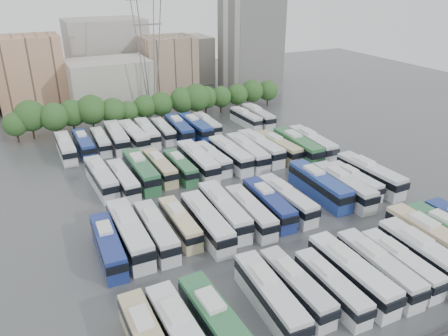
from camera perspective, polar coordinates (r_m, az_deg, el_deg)
name	(u,v)px	position (r m, az deg, el deg)	size (l,w,h in m)	color
ground	(238,199)	(67.75, 1.86, -4.13)	(220.00, 220.00, 0.00)	#424447
tree_line	(149,105)	(102.27, -9.82, 8.17)	(65.39, 8.09, 8.29)	black
city_buildings	(94,68)	(128.51, -16.60, 12.37)	(102.00, 35.00, 20.00)	#9E998E
apartment_tower	(250,46)	(128.26, 3.48, 15.61)	(14.00, 14.00, 26.00)	silver
electricity_pylon	(148,35)	(107.78, -9.94, 16.70)	(9.00, 6.91, 33.83)	slate
bus_r0_s1	(181,336)	(42.77, -5.58, -20.97)	(3.13, 12.49, 3.89)	silver
bus_r0_s2	(218,326)	(43.37, -0.74, -19.90)	(3.37, 12.99, 4.04)	#2F6E41
bus_r0_s4	(270,296)	(46.77, 6.02, -16.31)	(3.29, 12.35, 3.84)	silver
bus_r0_s5	(296,286)	(48.56, 9.35, -14.95)	(2.54, 11.39, 3.57)	silver
bus_r0_s6	(331,286)	(49.38, 13.83, -14.76)	(2.54, 10.90, 3.41)	silver
bus_r0_s7	(351,273)	(51.32, 16.30, -13.02)	(2.83, 12.62, 3.95)	white
bus_r0_s8	(378,267)	(53.20, 19.50, -12.12)	(3.04, 12.20, 3.80)	silver
bus_r0_s9	(400,263)	(55.03, 22.05, -11.43)	(2.64, 11.17, 3.49)	silver
bus_r0_s10	(425,257)	(56.73, 24.82, -10.45)	(3.12, 13.12, 4.10)	silver
bus_r0_s11	(432,239)	(60.29, 25.54, -8.42)	(2.94, 13.28, 4.16)	beige
bus_r1_s0	(108,245)	(55.71, -14.90, -9.73)	(2.95, 11.84, 3.69)	navy
bus_r1_s1	(129,233)	(57.00, -12.26, -8.28)	(2.97, 13.41, 4.20)	silver
bus_r1_s2	(156,231)	(57.19, -8.86, -8.11)	(2.71, 12.07, 3.78)	silver
bus_r1_s3	(180,223)	(58.84, -5.81, -7.11)	(2.41, 10.98, 3.44)	beige
bus_r1_s4	(207,222)	(58.24, -2.28, -7.03)	(3.06, 12.85, 4.01)	silver
bus_r1_s5	(224,210)	(60.76, -0.02, -5.54)	(3.39, 13.13, 4.08)	silver
bus_r1_s6	(250,212)	(60.87, 3.43, -5.72)	(3.05, 11.98, 3.73)	silver
bus_r1_s7	(268,203)	(63.11, 5.82, -4.61)	(3.25, 12.23, 3.80)	navy
bus_r1_s8	(287,199)	(64.49, 8.17, -4.05)	(2.99, 12.31, 3.84)	silver
bus_r1_s10	(319,185)	(69.18, 12.32, -2.18)	(3.23, 13.39, 4.18)	navy
bus_r1_s11	(343,186)	(69.91, 15.30, -2.27)	(3.22, 12.99, 4.05)	silver
bus_r1_s12	(354,181)	(72.87, 16.65, -1.60)	(2.50, 10.87, 3.40)	silver
bus_r1_s13	(370,174)	(74.99, 18.52, -0.80)	(3.34, 13.33, 4.15)	silver
bus_r2_s1	(101,178)	(73.02, -15.75, -1.21)	(3.33, 12.60, 3.92)	silver
bus_r2_s2	(123,180)	(71.81, -13.03, -1.48)	(2.83, 11.56, 3.61)	silver
bus_r2_s3	(141,171)	(73.83, -10.80, -0.32)	(3.02, 13.16, 4.12)	#2D6A40
bus_r2_s4	(160,167)	(75.20, -8.40, 0.13)	(2.80, 11.64, 3.64)	tan
bus_r2_s5	(180,167)	(75.16, -5.74, 0.19)	(2.57, 11.06, 3.46)	#2F6F42
bus_r2_s6	(198,161)	(76.35, -3.45, 0.95)	(2.95, 13.32, 4.17)	white
bus_r2_s7	(212,158)	(78.13, -1.55, 1.29)	(2.89, 11.28, 3.51)	silver
bus_r2_s8	(230,154)	(79.02, 0.83, 1.78)	(3.07, 12.96, 4.05)	silver
bus_r2_s9	(247,152)	(80.16, 3.04, 2.11)	(3.39, 13.27, 4.13)	silver
bus_r2_s10	(260,147)	(82.46, 4.76, 2.70)	(3.18, 13.13, 4.10)	white
bus_r2_s11	(278,147)	(83.26, 7.12, 2.72)	(3.26, 12.40, 3.85)	#BEB483
bus_r2_s12	(297,146)	(83.88, 9.56, 2.86)	(3.33, 13.58, 4.24)	#2F6F3D
bus_r2_s13	(312,143)	(85.80, 11.41, 3.19)	(3.56, 13.44, 4.18)	silver
bus_r3_s0	(66,147)	(87.92, -19.96, 2.53)	(2.63, 11.84, 3.71)	silver
bus_r3_s1	(84,144)	(88.83, -17.86, 3.01)	(2.66, 11.46, 3.58)	navy
bus_r3_s2	(101,141)	(89.65, -15.79, 3.40)	(2.59, 10.83, 3.38)	silver
bus_r3_s3	(117,137)	(90.06, -13.84, 3.94)	(3.32, 13.10, 4.08)	silver
bus_r3_s4	(133,136)	(90.12, -11.77, 4.15)	(3.44, 13.04, 4.05)	silver
bus_r3_s5	(147,133)	(91.81, -9.99, 4.58)	(3.11, 12.16, 3.79)	silver
bus_r3_s6	(163,131)	(92.90, -7.92, 4.85)	(2.72, 11.05, 3.45)	silver
bus_r3_s7	(179,129)	(93.04, -5.89, 5.15)	(3.36, 12.73, 3.96)	navy
bus_r3_s8	(195,127)	(93.50, -3.76, 5.33)	(3.18, 12.74, 3.97)	navy
bus_r3_s9	(207,124)	(96.06, -2.24, 5.72)	(2.42, 10.93, 3.43)	silver
bus_r3_s12	(246,118)	(100.23, 2.87, 6.51)	(2.85, 11.16, 3.47)	silver
bus_r3_s13	(258,116)	(101.48, 4.48, 6.79)	(3.06, 12.20, 3.80)	silver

